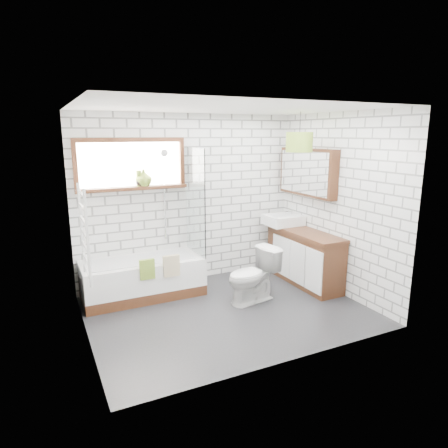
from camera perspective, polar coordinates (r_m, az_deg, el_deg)
name	(u,v)px	position (r m, az deg, el deg)	size (l,w,h in m)	color
floor	(228,311)	(5.23, 0.52, -12.32)	(3.40, 2.60, 0.01)	black
ceiling	(228,107)	(4.74, 0.58, 16.32)	(3.40, 2.60, 0.01)	white
wall_back	(189,199)	(6.01, -4.97, 3.52)	(3.40, 0.01, 2.50)	white
wall_front	(290,240)	(3.73, 9.44, -2.34)	(3.40, 0.01, 2.50)	white
wall_left	(79,229)	(4.37, -19.95, -0.73)	(0.01, 2.60, 2.50)	white
wall_right	(338,204)	(5.78, 15.93, 2.70)	(0.01, 2.60, 2.50)	white
window	(132,164)	(5.66, -13.07, 8.28)	(1.52, 0.16, 0.68)	#381C0F
towel_radiator	(84,234)	(4.38, -19.31, -1.30)	(0.06, 0.52, 1.00)	white
mirror_cabinet	(307,172)	(6.13, 11.83, 7.26)	(0.16, 1.20, 0.70)	#381C0F
shower_riser	(164,195)	(5.82, -8.52, 4.13)	(0.02, 0.02, 1.30)	silver
bathtub	(143,278)	(5.68, -11.50, -7.56)	(1.62, 0.72, 0.53)	white
shower_screen	(195,202)	(5.65, -4.15, 3.21)	(0.02, 0.72, 1.50)	white
towel_green	(147,269)	(5.26, -10.92, -6.38)	(0.19, 0.05, 0.26)	olive
towel_beige	(171,266)	(5.35, -7.53, -5.94)	(0.22, 0.06, 0.29)	tan
vanity	(304,257)	(6.13, 11.36, -4.66)	(0.45, 1.40, 0.80)	#381C0F
basin	(283,220)	(6.36, 8.42, 0.58)	(0.54, 0.47, 0.16)	white
tap	(291,216)	(6.44, 9.62, 1.18)	(0.03, 0.03, 0.16)	silver
toilet	(253,276)	(5.37, 4.10, -7.37)	(0.72, 0.41, 0.73)	white
vase_olive	(144,179)	(5.68, -11.39, 6.32)	(0.22, 0.22, 0.23)	olive
vase_dark	(142,181)	(5.68, -11.69, 5.98)	(0.16, 0.16, 0.17)	black
bottle	(139,180)	(5.67, -12.05, 6.19)	(0.07, 0.07, 0.22)	olive
pendant	(299,142)	(5.62, 10.71, 11.43)	(0.36, 0.36, 0.27)	olive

